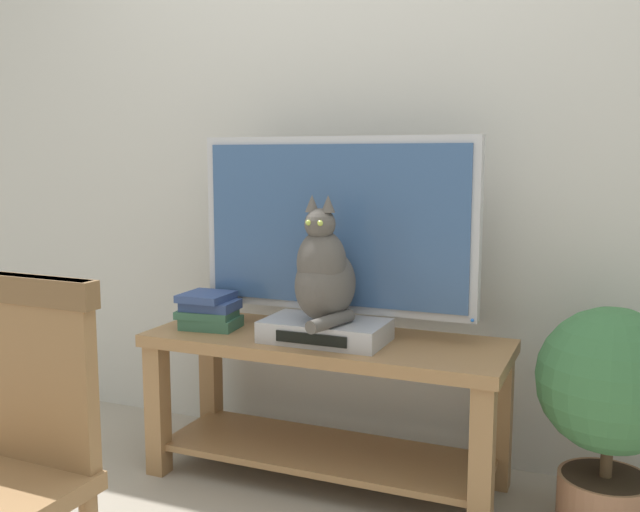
# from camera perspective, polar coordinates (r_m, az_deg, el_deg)

# --- Properties ---
(back_wall) EXTENTS (7.00, 0.12, 2.80)m
(back_wall) POSITION_cam_1_polar(r_m,az_deg,el_deg) (2.85, 3.47, 12.73)
(back_wall) COLOR beige
(back_wall) RESTS_ON ground
(tv_stand) EXTENTS (1.28, 0.47, 0.53)m
(tv_stand) POSITION_cam_1_polar(r_m,az_deg,el_deg) (2.58, 0.44, -10.18)
(tv_stand) COLOR olive
(tv_stand) RESTS_ON ground
(tv) EXTENTS (1.03, 0.20, 0.70)m
(tv) POSITION_cam_1_polar(r_m,az_deg,el_deg) (2.55, 1.27, 2.06)
(tv) COLOR #B7B7BC
(tv) RESTS_ON tv_stand
(media_box) EXTENTS (0.42, 0.25, 0.07)m
(media_box) POSITION_cam_1_polar(r_m,az_deg,el_deg) (2.47, 0.43, -5.99)
(media_box) COLOR #ADADB2
(media_box) RESTS_ON tv_stand
(cat) EXTENTS (0.20, 0.35, 0.43)m
(cat) POSITION_cam_1_polar(r_m,az_deg,el_deg) (2.41, 0.33, -1.50)
(cat) COLOR #514C47
(cat) RESTS_ON media_box
(book_stack) EXTENTS (0.23, 0.18, 0.13)m
(book_stack) POSITION_cam_1_polar(r_m,az_deg,el_deg) (2.68, -8.86, -4.35)
(book_stack) COLOR #38664C
(book_stack) RESTS_ON tv_stand
(potted_plant) EXTENTS (0.45, 0.45, 0.71)m
(potted_plant) POSITION_cam_1_polar(r_m,az_deg,el_deg) (2.38, 22.17, -10.55)
(potted_plant) COLOR #9E6B4C
(potted_plant) RESTS_ON ground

